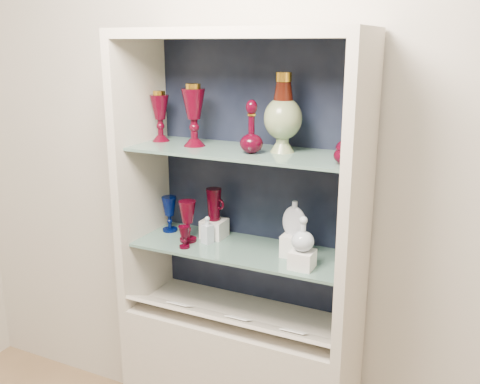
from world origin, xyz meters
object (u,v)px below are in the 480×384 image
at_px(cobalt_goblet, 169,214).
at_px(flat_flask, 294,218).
at_px(pedestal_lamp_left, 194,115).
at_px(ruby_goblet_small, 184,237).
at_px(ruby_pitcher, 214,204).
at_px(cameo_medallion, 351,221).
at_px(clear_round_decanter, 303,235).
at_px(pedestal_lamp_right, 160,116).
at_px(ruby_goblet_tall, 188,221).
at_px(lidded_bowl, 345,152).
at_px(ruby_decanter_a, 252,124).
at_px(ruby_decanter_b, 347,133).
at_px(enamel_urn, 283,113).
at_px(clear_square_bottle, 207,230).

xyz_separation_m(cobalt_goblet, flat_flask, (0.62, -0.04, 0.08)).
xyz_separation_m(pedestal_lamp_left, ruby_goblet_small, (-0.00, -0.10, -0.50)).
height_order(ruby_pitcher, cameo_medallion, same).
bearing_deg(ruby_goblet_small, clear_round_decanter, 1.67).
bearing_deg(cobalt_goblet, ruby_goblet_small, -41.86).
relative_size(pedestal_lamp_right, ruby_goblet_tall, 1.20).
distance_m(pedestal_lamp_left, ruby_goblet_small, 0.51).
height_order(pedestal_lamp_right, lidded_bowl, pedestal_lamp_right).
xyz_separation_m(ruby_decanter_a, ruby_pitcher, (-0.23, 0.11, -0.38)).
relative_size(ruby_decanter_b, lidded_bowl, 2.12).
relative_size(enamel_urn, ruby_goblet_tall, 1.70).
bearing_deg(cobalt_goblet, lidded_bowl, -8.67).
distance_m(ruby_decanter_a, flat_flask, 0.41).
relative_size(flat_flask, cameo_medallion, 1.19).
bearing_deg(ruby_pitcher, clear_square_bottle, -68.49).
xyz_separation_m(ruby_decanter_b, flat_flask, (-0.19, -0.02, -0.35)).
relative_size(pedestal_lamp_left, ruby_pitcher, 1.79).
distance_m(pedestal_lamp_right, lidded_bowl, 0.86).
xyz_separation_m(ruby_decanter_a, ruby_goblet_small, (-0.28, -0.06, -0.49)).
relative_size(pedestal_lamp_left, clear_square_bottle, 2.13).
relative_size(pedestal_lamp_left, pedestal_lamp_right, 1.18).
height_order(ruby_decanter_b, ruby_goblet_tall, ruby_decanter_b).
bearing_deg(pedestal_lamp_right, cobalt_goblet, 41.60).
relative_size(pedestal_lamp_left, lidded_bowl, 2.86).
bearing_deg(ruby_pitcher, ruby_decanter_b, 11.52).
bearing_deg(ruby_goblet_tall, enamel_urn, 8.81).
xyz_separation_m(ruby_goblet_tall, cameo_medallion, (0.69, 0.09, 0.07)).
bearing_deg(pedestal_lamp_right, ruby_pitcher, 8.14).
bearing_deg(ruby_decanter_b, cameo_medallion, 55.38).
relative_size(ruby_decanter_a, ruby_pitcher, 1.62).
xyz_separation_m(ruby_pitcher, clear_round_decanter, (0.47, -0.16, -0.02)).
xyz_separation_m(enamel_urn, ruby_goblet_tall, (-0.41, -0.06, -0.48)).
xyz_separation_m(lidded_bowl, clear_round_decanter, (-0.14, -0.01, -0.33)).
relative_size(ruby_goblet_tall, flat_flask, 1.24).
distance_m(ruby_decanter_a, ruby_pitcher, 0.46).
bearing_deg(enamel_urn, ruby_decanter_a, -142.07).
relative_size(cobalt_goblet, ruby_goblet_small, 1.70).
relative_size(enamel_urn, ruby_decanter_b, 1.62).
bearing_deg(ruby_pitcher, ruby_goblet_tall, -114.84).
bearing_deg(cobalt_goblet, ruby_pitcher, 4.56).
distance_m(pedestal_lamp_left, enamel_urn, 0.38).
height_order(enamel_urn, flat_flask, enamel_urn).
xyz_separation_m(enamel_urn, clear_square_bottle, (-0.32, -0.05, -0.51)).
distance_m(pedestal_lamp_right, ruby_goblet_small, 0.53).
distance_m(enamel_urn, flat_flask, 0.42).
height_order(ruby_decanter_b, cameo_medallion, ruby_decanter_b).
bearing_deg(pedestal_lamp_right, clear_square_bottle, -10.11).
height_order(enamel_urn, ruby_pitcher, enamel_urn).
height_order(pedestal_lamp_left, ruby_goblet_small, pedestal_lamp_left).
distance_m(ruby_decanter_b, ruby_pitcher, 0.69).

